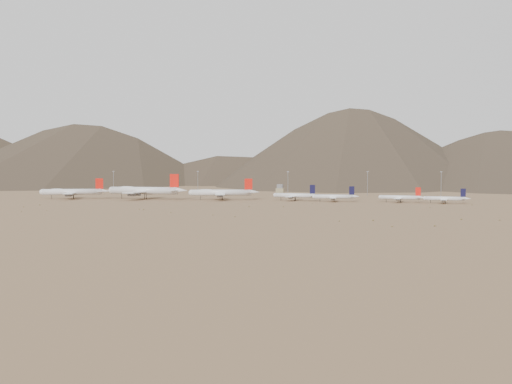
% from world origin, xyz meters
% --- Properties ---
extents(ground, '(3000.00, 3000.00, 0.00)m').
position_xyz_m(ground, '(0.00, 0.00, 0.00)').
color(ground, '#A27B54').
rests_on(ground, ground).
extents(mountain_ridge, '(4400.00, 1000.00, 300.00)m').
position_xyz_m(mountain_ridge, '(0.00, 900.00, 150.00)').
color(mountain_ridge, brown).
rests_on(mountain_ridge, ground).
extents(widebody_west, '(61.35, 49.15, 19.23)m').
position_xyz_m(widebody_west, '(-152.84, 23.87, 6.63)').
color(widebody_west, white).
rests_on(widebody_west, ground).
extents(widebody_centre, '(79.35, 61.01, 23.56)m').
position_xyz_m(widebody_centre, '(-83.78, 31.46, 8.12)').
color(widebody_centre, white).
rests_on(widebody_centre, ground).
extents(widebody_east, '(63.60, 50.26, 19.35)m').
position_xyz_m(widebody_east, '(-10.56, 36.09, 6.67)').
color(widebody_east, white).
rests_on(widebody_east, ground).
extents(narrowbody_a, '(43.13, 31.44, 14.32)m').
position_xyz_m(narrowbody_a, '(57.75, 35.61, 4.65)').
color(narrowbody_a, white).
rests_on(narrowbody_a, ground).
extents(narrowbody_b, '(40.43, 29.11, 13.34)m').
position_xyz_m(narrowbody_b, '(92.94, 28.78, 4.33)').
color(narrowbody_b, white).
rests_on(narrowbody_b, ground).
extents(narrowbody_c, '(38.82, 28.30, 12.89)m').
position_xyz_m(narrowbody_c, '(148.59, 29.35, 4.18)').
color(narrowbody_c, white).
rests_on(narrowbody_c, ground).
extents(narrowbody_d, '(37.53, 27.21, 12.42)m').
position_xyz_m(narrowbody_d, '(183.99, 22.53, 4.03)').
color(narrowbody_d, white).
rests_on(narrowbody_d, ground).
extents(control_tower, '(8.00, 8.00, 12.00)m').
position_xyz_m(control_tower, '(30.00, 120.00, 5.32)').
color(control_tower, '#968A66').
rests_on(control_tower, ground).
extents(mast_far_west, '(2.00, 0.60, 25.70)m').
position_xyz_m(mast_far_west, '(-156.05, 117.02, 14.20)').
color(mast_far_west, gray).
rests_on(mast_far_west, ground).
extents(mast_west, '(2.00, 0.60, 25.70)m').
position_xyz_m(mast_west, '(-62.56, 129.26, 14.20)').
color(mast_west, gray).
rests_on(mast_west, ground).
extents(mast_centre, '(2.00, 0.60, 25.70)m').
position_xyz_m(mast_centre, '(40.72, 103.58, 14.20)').
color(mast_centre, gray).
rests_on(mast_centre, ground).
extents(mast_east, '(2.00, 0.60, 25.70)m').
position_xyz_m(mast_east, '(119.52, 137.17, 14.20)').
color(mast_east, gray).
rests_on(mast_east, ground).
extents(mast_far_east, '(2.00, 0.60, 25.70)m').
position_xyz_m(mast_far_east, '(191.04, 119.89, 14.20)').
color(mast_far_east, gray).
rests_on(mast_far_east, ground).
extents(desert_scrub, '(368.44, 180.75, 0.79)m').
position_xyz_m(desert_scrub, '(50.84, -107.02, 0.30)').
color(desert_scrub, olive).
rests_on(desert_scrub, ground).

